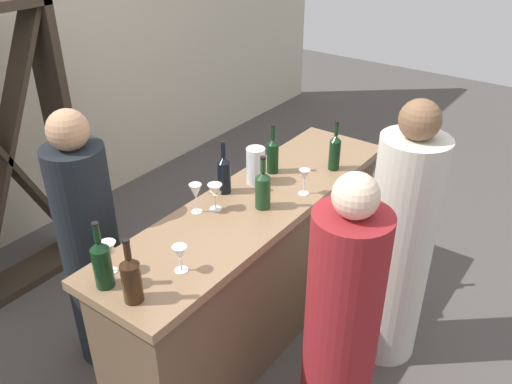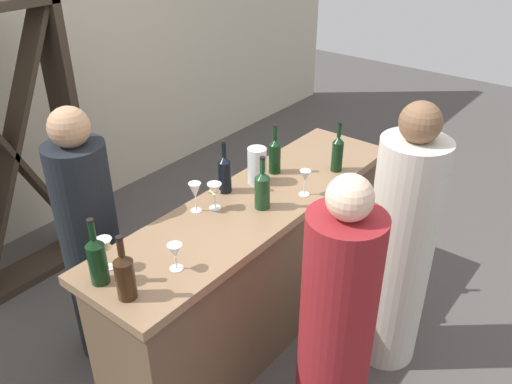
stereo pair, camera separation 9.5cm
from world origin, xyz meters
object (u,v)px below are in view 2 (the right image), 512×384
(person_left_guest, at_px, (399,251))
(wine_glass_near_right, at_px, (214,191))
(wine_bottle_second_left_amber_brown, at_px, (125,275))
(wine_glass_near_center, at_px, (175,252))
(wine_glass_far_left, at_px, (105,247))
(wine_glass_far_center, at_px, (195,191))
(person_center_guest, at_px, (336,329))
(wine_bottle_center_olive_green, at_px, (262,189))
(wine_bottle_far_right_dark_green, at_px, (337,153))
(wine_bottle_rightmost_dark_green, at_px, (275,155))
(wine_bottle_second_right_near_black, at_px, (225,173))
(wine_rack, at_px, (10,154))
(water_pitcher, at_px, (257,166))
(wine_bottle_leftmost_dark_green, at_px, (97,259))
(person_server_behind, at_px, (92,248))
(wine_glass_near_left, at_px, (305,177))

(person_left_guest, bearing_deg, wine_glass_near_right, 23.33)
(wine_bottle_second_left_amber_brown, height_order, wine_glass_near_center, wine_bottle_second_left_amber_brown)
(wine_glass_far_left, bearing_deg, wine_glass_far_center, 2.44)
(person_center_guest, bearing_deg, wine_bottle_center_olive_green, -40.32)
(wine_glass_near_right, bearing_deg, wine_bottle_second_left_amber_brown, -165.98)
(wine_bottle_far_right_dark_green, bearing_deg, wine_glass_near_center, 176.90)
(wine_bottle_rightmost_dark_green, distance_m, person_center_guest, 1.13)
(wine_bottle_center_olive_green, height_order, wine_bottle_second_right_near_black, wine_bottle_second_right_near_black)
(wine_rack, distance_m, wine_bottle_second_left_amber_brown, 1.78)
(wine_rack, xyz_separation_m, water_pitcher, (0.67, -1.53, 0.13))
(wine_rack, relative_size, wine_bottle_leftmost_dark_green, 5.93)
(wine_bottle_far_right_dark_green, bearing_deg, wine_bottle_second_left_amber_brown, 176.50)
(person_left_guest, bearing_deg, wine_rack, 9.16)
(wine_glass_far_left, distance_m, person_server_behind, 0.65)
(wine_bottle_rightmost_dark_green, relative_size, water_pitcher, 1.41)
(wine_bottle_far_right_dark_green, bearing_deg, wine_rack, 120.88)
(wine_bottle_leftmost_dark_green, bearing_deg, water_pitcher, 1.04)
(wine_glass_far_center, relative_size, person_center_guest, 0.11)
(wine_bottle_center_olive_green, xyz_separation_m, water_pitcher, (0.20, 0.19, -0.01))
(wine_bottle_leftmost_dark_green, height_order, wine_glass_far_center, wine_bottle_leftmost_dark_green)
(wine_bottle_second_right_near_black, distance_m, wine_glass_near_right, 0.19)
(wine_glass_far_left, distance_m, person_left_guest, 1.56)
(wine_bottle_center_olive_green, height_order, person_center_guest, person_center_guest)
(person_center_guest, distance_m, person_server_behind, 1.41)
(wine_glass_near_right, bearing_deg, wine_glass_far_left, 177.03)
(wine_bottle_second_right_near_black, xyz_separation_m, wine_bottle_rightmost_dark_green, (0.36, -0.08, -0.00))
(wine_rack, relative_size, wine_bottle_second_left_amber_brown, 6.25)
(wine_glass_far_center, height_order, water_pitcher, water_pitcher)
(wine_glass_near_center, xyz_separation_m, person_server_behind, (0.04, 0.74, -0.34))
(wine_bottle_second_left_amber_brown, bearing_deg, wine_bottle_leftmost_dark_green, 92.88)
(wine_glass_near_center, distance_m, water_pitcher, 0.88)
(wine_glass_near_center, height_order, person_server_behind, person_server_behind)
(wine_bottle_second_left_amber_brown, xyz_separation_m, wine_bottle_center_olive_green, (0.92, -0.00, -0.00))
(wine_rack, height_order, person_center_guest, wine_rack)
(wine_bottle_second_left_amber_brown, distance_m, wine_bottle_rightmost_dark_green, 1.29)
(wine_glass_near_right, bearing_deg, person_left_guest, -55.53)
(person_left_guest, relative_size, person_server_behind, 1.03)
(wine_bottle_far_right_dark_green, xyz_separation_m, wine_glass_near_center, (-1.27, 0.07, -0.03))
(wine_bottle_second_right_near_black, distance_m, person_center_guest, 1.04)
(wine_bottle_second_right_near_black, relative_size, water_pitcher, 1.44)
(wine_bottle_center_olive_green, bearing_deg, wine_bottle_leftmost_dark_green, 169.42)
(wine_glass_far_center, xyz_separation_m, person_left_guest, (0.65, -0.89, -0.35))
(wine_bottle_leftmost_dark_green, height_order, wine_glass_far_left, wine_bottle_leftmost_dark_green)
(wine_glass_far_center, bearing_deg, person_server_behind, 128.28)
(wine_bottle_rightmost_dark_green, relative_size, wine_bottle_far_right_dark_green, 0.98)
(wine_glass_near_center, bearing_deg, water_pitcher, 14.02)
(wine_bottle_leftmost_dark_green, height_order, wine_bottle_center_olive_green, wine_bottle_leftmost_dark_green)
(wine_bottle_leftmost_dark_green, relative_size, wine_bottle_rightmost_dark_green, 1.05)
(wine_bottle_leftmost_dark_green, xyz_separation_m, wine_bottle_far_right_dark_green, (1.54, -0.26, -0.00))
(wine_glass_near_left, bearing_deg, wine_bottle_second_left_amber_brown, 174.84)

